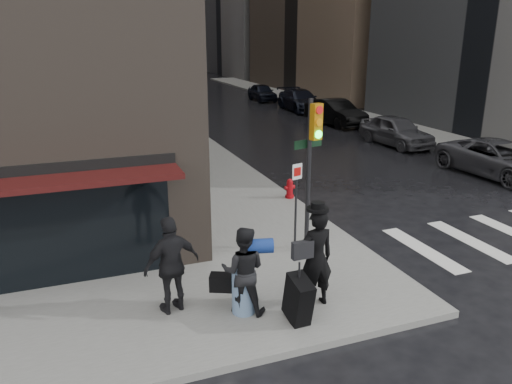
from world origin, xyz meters
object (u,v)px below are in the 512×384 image
man_overcoat (312,265)px  parked_car_4 (262,92)px  parked_car_1 (396,131)px  parked_car_2 (335,112)px  man_greycoat (172,265)px  parked_car_0 (499,159)px  parked_car_3 (300,100)px  traffic_light (310,155)px  man_jeans (243,270)px  fire_hydrant (290,189)px

man_overcoat → parked_car_4: size_ratio=0.55×
parked_car_1 → parked_car_2: bearing=86.2°
parked_car_1 → man_greycoat: bearing=-142.5°
man_overcoat → man_greycoat: (-2.62, 0.88, 0.05)m
man_greycoat → parked_car_4: bearing=-129.8°
man_greycoat → parked_car_0: size_ratio=0.39×
parked_car_3 → traffic_light: bearing=-111.8°
man_jeans → traffic_light: traffic_light is taller
man_jeans → parked_car_1: size_ratio=0.41×
man_overcoat → parked_car_3: (11.90, 25.46, -0.33)m
man_greycoat → traffic_light: traffic_light is taller
man_jeans → fire_hydrant: size_ratio=2.72×
parked_car_0 → man_jeans: bearing=-157.8°
parked_car_2 → parked_car_4: parked_car_2 is taller
parked_car_2 → parked_car_4: 12.56m
man_jeans → parked_car_3: (13.23, 25.13, -0.29)m
fire_hydrant → parked_car_4: parked_car_4 is taller
fire_hydrant → parked_car_4: bearing=70.6°
man_jeans → parked_car_1: (12.61, 12.57, -0.30)m
man_overcoat → fire_hydrant: 7.12m
traffic_light → parked_car_1: (10.06, 10.29, -1.88)m
man_jeans → parked_car_1: 17.81m
man_greycoat → parked_car_1: bearing=-154.5°
man_greycoat → parked_car_0: man_greycoat is taller
man_jeans → parked_car_1: bearing=-110.1°
man_overcoat → parked_car_2: 22.27m
man_greycoat → parked_car_2: bearing=-142.7°
man_greycoat → fire_hydrant: 7.74m
fire_hydrant → parked_car_3: (9.37, 18.84, 0.32)m
man_greycoat → parked_car_0: 15.38m
parked_car_2 → parked_car_4: bearing=84.1°
man_greycoat → parked_car_4: (13.97, 30.86, -0.45)m
parked_car_0 → parked_car_2: bearing=87.8°
man_jeans → parked_car_3: size_ratio=0.34×
parked_car_0 → fire_hydrant: bearing=176.3°
man_overcoat → man_jeans: 1.38m
man_overcoat → traffic_light: size_ratio=0.59×
fire_hydrant → parked_car_1: size_ratio=0.15×
fire_hydrant → parked_car_3: size_ratio=0.13×
parked_car_0 → parked_car_2: (-0.33, 12.56, 0.08)m
man_greycoat → parked_car_4: man_greycoat is taller
man_greycoat → traffic_light: bearing=-171.1°
man_jeans → parked_car_4: size_ratio=0.44×
fire_hydrant → parked_car_0: 9.12m
man_jeans → parked_car_3: bearing=-92.8°
man_jeans → traffic_light: size_ratio=0.47×
parked_car_0 → parked_car_1: (-0.37, 6.28, 0.05)m
man_jeans → parked_car_2: man_jeans is taller
parked_car_4 → parked_car_3: bearing=-82.0°
man_overcoat → man_jeans: man_overcoat is taller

